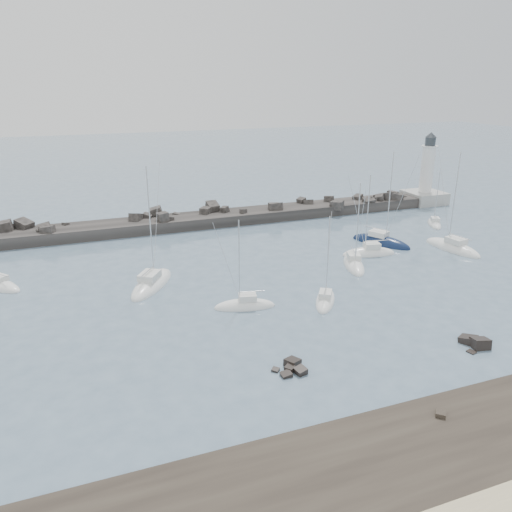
{
  "coord_description": "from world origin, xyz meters",
  "views": [
    {
      "loc": [
        -19.14,
        -41.97,
        23.52
      ],
      "look_at": [
        1.17,
        12.0,
        3.02
      ],
      "focal_mm": 35.0,
      "sensor_mm": 36.0,
      "label": 1
    }
  ],
  "objects_px": {
    "sailboat_4": "(245,306)",
    "sailboat_11": "(434,224)",
    "sailboat_6": "(325,301)",
    "sailboat_5": "(354,265)",
    "sailboat_7": "(381,243)",
    "lighthouse": "(425,188)",
    "sailboat_8": "(369,254)",
    "sailboat_3": "(152,285)",
    "sailboat_9": "(452,248)"
  },
  "relations": [
    {
      "from": "sailboat_4",
      "to": "sailboat_11",
      "type": "distance_m",
      "value": 45.53
    },
    {
      "from": "sailboat_6",
      "to": "sailboat_11",
      "type": "relative_size",
      "value": 1.04
    },
    {
      "from": "sailboat_5",
      "to": "sailboat_6",
      "type": "xyz_separation_m",
      "value": [
        -8.88,
        -8.64,
        -0.02
      ]
    },
    {
      "from": "sailboat_7",
      "to": "sailboat_6",
      "type": "bearing_deg",
      "value": -138.66
    },
    {
      "from": "sailboat_11",
      "to": "sailboat_6",
      "type": "bearing_deg",
      "value": -146.71
    },
    {
      "from": "lighthouse",
      "to": "sailboat_5",
      "type": "bearing_deg",
      "value": -140.49
    },
    {
      "from": "lighthouse",
      "to": "sailboat_11",
      "type": "height_order",
      "value": "lighthouse"
    },
    {
      "from": "sailboat_7",
      "to": "sailboat_11",
      "type": "distance_m",
      "value": 15.46
    },
    {
      "from": "sailboat_6",
      "to": "sailboat_8",
      "type": "xyz_separation_m",
      "value": [
        13.32,
        11.91,
        0.02
      ]
    },
    {
      "from": "sailboat_5",
      "to": "lighthouse",
      "type": "bearing_deg",
      "value": 39.51
    },
    {
      "from": "sailboat_8",
      "to": "sailboat_3",
      "type": "bearing_deg",
      "value": -179.08
    },
    {
      "from": "sailboat_5",
      "to": "sailboat_8",
      "type": "relative_size",
      "value": 0.99
    },
    {
      "from": "sailboat_4",
      "to": "sailboat_5",
      "type": "relative_size",
      "value": 0.88
    },
    {
      "from": "sailboat_6",
      "to": "sailboat_9",
      "type": "height_order",
      "value": "sailboat_9"
    },
    {
      "from": "sailboat_4",
      "to": "sailboat_9",
      "type": "relative_size",
      "value": 0.71
    },
    {
      "from": "sailboat_8",
      "to": "lighthouse",
      "type": "bearing_deg",
      "value": 39.99
    },
    {
      "from": "sailboat_7",
      "to": "sailboat_11",
      "type": "height_order",
      "value": "sailboat_7"
    },
    {
      "from": "sailboat_9",
      "to": "sailboat_11",
      "type": "bearing_deg",
      "value": 61.76
    },
    {
      "from": "sailboat_9",
      "to": "sailboat_11",
      "type": "xyz_separation_m",
      "value": [
        6.2,
        11.55,
        -0.02
      ]
    },
    {
      "from": "sailboat_11",
      "to": "sailboat_4",
      "type": "bearing_deg",
      "value": -154.76
    },
    {
      "from": "lighthouse",
      "to": "sailboat_7",
      "type": "relative_size",
      "value": 0.97
    },
    {
      "from": "lighthouse",
      "to": "sailboat_4",
      "type": "relative_size",
      "value": 1.35
    },
    {
      "from": "sailboat_4",
      "to": "sailboat_9",
      "type": "bearing_deg",
      "value": 12.67
    },
    {
      "from": "sailboat_3",
      "to": "sailboat_8",
      "type": "bearing_deg",
      "value": 0.92
    },
    {
      "from": "sailboat_6",
      "to": "sailboat_9",
      "type": "distance_m",
      "value": 27.78
    },
    {
      "from": "sailboat_4",
      "to": "sailboat_7",
      "type": "xyz_separation_m",
      "value": [
        26.74,
        13.91,
        0.01
      ]
    },
    {
      "from": "lighthouse",
      "to": "sailboat_6",
      "type": "height_order",
      "value": "lighthouse"
    },
    {
      "from": "sailboat_3",
      "to": "sailboat_6",
      "type": "xyz_separation_m",
      "value": [
        17.41,
        -11.42,
        -0.02
      ]
    },
    {
      "from": "sailboat_3",
      "to": "sailboat_11",
      "type": "height_order",
      "value": "sailboat_3"
    },
    {
      "from": "sailboat_9",
      "to": "sailboat_3",
      "type": "bearing_deg",
      "value": 177.65
    },
    {
      "from": "sailboat_3",
      "to": "sailboat_5",
      "type": "distance_m",
      "value": 26.43
    },
    {
      "from": "sailboat_9",
      "to": "sailboat_11",
      "type": "relative_size",
      "value": 1.49
    },
    {
      "from": "sailboat_4",
      "to": "sailboat_9",
      "type": "xyz_separation_m",
      "value": [
        34.98,
        7.86,
        0.01
      ]
    },
    {
      "from": "sailboat_3",
      "to": "sailboat_9",
      "type": "distance_m",
      "value": 43.5
    },
    {
      "from": "sailboat_8",
      "to": "sailboat_9",
      "type": "relative_size",
      "value": 0.82
    },
    {
      "from": "sailboat_6",
      "to": "sailboat_7",
      "type": "height_order",
      "value": "sailboat_7"
    },
    {
      "from": "lighthouse",
      "to": "sailboat_9",
      "type": "xyz_separation_m",
      "value": [
        -14.92,
        -25.48,
        -2.94
      ]
    },
    {
      "from": "sailboat_6",
      "to": "sailboat_11",
      "type": "xyz_separation_m",
      "value": [
        32.26,
        21.18,
        0.0
      ]
    },
    {
      "from": "lighthouse",
      "to": "sailboat_7",
      "type": "distance_m",
      "value": 30.38
    },
    {
      "from": "sailboat_5",
      "to": "sailboat_9",
      "type": "bearing_deg",
      "value": 3.3
    },
    {
      "from": "lighthouse",
      "to": "sailboat_9",
      "type": "relative_size",
      "value": 0.96
    },
    {
      "from": "sailboat_7",
      "to": "sailboat_8",
      "type": "height_order",
      "value": "sailboat_7"
    },
    {
      "from": "lighthouse",
      "to": "sailboat_9",
      "type": "bearing_deg",
      "value": -120.35
    },
    {
      "from": "sailboat_4",
      "to": "sailboat_3",
      "type": "bearing_deg",
      "value": 131.32
    },
    {
      "from": "sailboat_8",
      "to": "sailboat_9",
      "type": "height_order",
      "value": "sailboat_9"
    },
    {
      "from": "sailboat_4",
      "to": "sailboat_8",
      "type": "bearing_deg",
      "value": 24.52
    },
    {
      "from": "sailboat_6",
      "to": "sailboat_11",
      "type": "height_order",
      "value": "sailboat_6"
    },
    {
      "from": "sailboat_3",
      "to": "sailboat_8",
      "type": "relative_size",
      "value": 1.24
    },
    {
      "from": "sailboat_3",
      "to": "sailboat_6",
      "type": "relative_size",
      "value": 1.46
    },
    {
      "from": "sailboat_8",
      "to": "sailboat_9",
      "type": "xyz_separation_m",
      "value": [
        12.74,
        -2.28,
        0.0
      ]
    }
  ]
}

